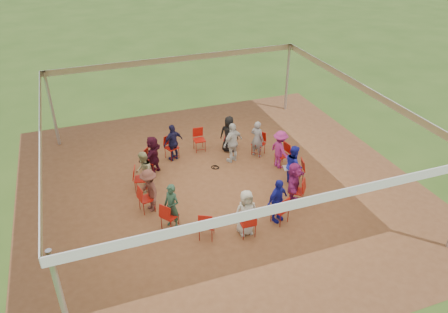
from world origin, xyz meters
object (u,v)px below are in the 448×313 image
object	(u,v)px
chair_7	(141,179)
person_seated_0	(294,165)
standing_person	(233,143)
chair_0	(297,172)
person_seated_6	(144,172)
chair_13	(297,191)
chair_5	(172,148)
person_seated_11	(294,183)
person_seated_1	(280,149)
chair_8	(147,199)
cable_coil	(215,167)
person_seated_7	(149,190)
chair_6	(151,161)
chair_10	(207,225)
chair_9	(170,216)
person_seated_10	(277,201)
person_seated_5	(153,155)
chair_1	(282,155)
person_seated_8	(172,206)
person_seated_3	(229,134)
person_seated_9	(246,212)
chair_2	(258,144)
chair_4	(199,140)
person_seated_4	(173,142)
chair_12	(280,210)
chair_11	(247,223)
person_seated_2	(257,139)
chair_3	(229,139)

from	to	relation	value
chair_7	person_seated_0	world-z (taller)	person_seated_0
person_seated_0	standing_person	distance (m)	2.50
chair_0	person_seated_6	size ratio (longest dim) A/B	0.63
chair_13	chair_5	bearing A→B (deg)	77.14
person_seated_0	person_seated_11	distance (m)	1.11
chair_13	person_seated_1	xyz separation A→B (m)	(0.47, 2.17, 0.27)
chair_8	cable_coil	size ratio (longest dim) A/B	2.66
chair_7	person_seated_7	xyz separation A→B (m)	(0.08, -1.14, 0.27)
chair_6	chair_10	size ratio (longest dim) A/B	1.00
chair_9	person_seated_0	bearing A→B (deg)	64.93
chair_9	person_seated_10	bearing A→B (deg)	40.26
chair_7	person_seated_5	size ratio (longest dim) A/B	0.63
standing_person	chair_1	bearing A→B (deg)	124.91
person_seated_0	person_seated_8	xyz separation A→B (m)	(-4.41, -0.84, 0.00)
person_seated_3	standing_person	distance (m)	0.79
chair_8	person_seated_9	xyz separation A→B (m)	(2.47, -2.00, 0.27)
chair_2	person_seated_8	bearing A→B (deg)	90.00
person_seated_5	chair_7	bearing A→B (deg)	6.97
chair_5	chair_9	distance (m)	4.08
chair_1	chair_4	bearing A→B (deg)	38.57
person_seated_0	person_seated_5	bearing A→B (deg)	77.14
chair_8	person_seated_11	size ratio (longest dim) A/B	0.63
chair_9	person_seated_11	size ratio (longest dim) A/B	0.63
chair_5	chair_13	distance (m)	5.09
chair_2	person_seated_6	size ratio (longest dim) A/B	0.63
person_seated_5	person_seated_6	world-z (taller)	same
chair_1	chair_2	xyz separation A→B (m)	(-0.47, 1.06, 0.00)
chair_5	chair_8	bearing A→B (deg)	38.57
chair_5	person_seated_4	size ratio (longest dim) A/B	0.63
chair_4	person_seated_9	size ratio (longest dim) A/B	0.63
chair_1	chair_6	size ratio (longest dim) A/B	1.00
chair_2	chair_12	world-z (taller)	same
chair_6	person_seated_10	size ratio (longest dim) A/B	0.63
chair_9	standing_person	distance (m)	4.32
person_seated_11	chair_1	bearing A→B (deg)	22.92
chair_7	person_seated_4	size ratio (longest dim) A/B	0.63
chair_10	person_seated_3	world-z (taller)	person_seated_3
chair_11	person_seated_9	world-z (taller)	person_seated_9
person_seated_0	person_seated_10	distance (m)	2.16
chair_9	chair_2	bearing A→B (deg)	90.00
cable_coil	chair_2	bearing A→B (deg)	11.30
chair_1	chair_9	size ratio (longest dim) A/B	1.00
person_seated_2	person_seated_7	bearing A→B (deg)	77.14
chair_0	chair_5	xyz separation A→B (m)	(-3.57, 3.07, 0.00)
chair_8	person_seated_9	bearing A→B (deg)	40.26
chair_2	chair_12	xyz separation A→B (m)	(-1.05, -3.94, 0.00)
chair_3	person_seated_3	xyz separation A→B (m)	(-0.06, -0.11, 0.27)
chair_8	person_seated_0	distance (m)	4.98
chair_5	person_seated_0	bearing A→B (deg)	115.07
chair_4	person_seated_9	bearing A→B (deg)	90.00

